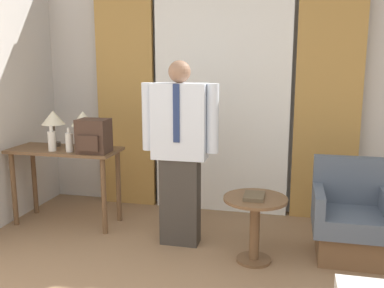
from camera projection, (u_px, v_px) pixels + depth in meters
wall_back at (223, 88)px, 4.67m from camera, size 10.00×0.06×2.70m
curtain_sheer_center at (221, 95)px, 4.56m from camera, size 1.45×0.06×2.58m
curtain_drape_left at (125, 93)px, 4.81m from camera, size 0.66×0.06×2.58m
curtain_drape_right at (328, 97)px, 4.32m from camera, size 0.66×0.06×2.58m
desk at (65, 162)px, 4.31m from camera, size 1.10×0.47×0.78m
table_lamp_left at (53, 119)px, 4.36m from camera, size 0.24×0.24×0.37m
table_lamp_right at (83, 120)px, 4.28m from camera, size 0.24×0.24×0.37m
bottle_near_edge at (69, 142)px, 4.12m from camera, size 0.07×0.07×0.24m
bottle_by_lamp at (52, 141)px, 4.16m from camera, size 0.07×0.07×0.25m
backpack at (94, 136)px, 4.07m from camera, size 0.29×0.25×0.32m
person at (180, 148)px, 3.77m from camera, size 0.69×0.23×1.65m
armchair at (351, 222)px, 3.60m from camera, size 0.63×0.58×0.83m
side_table at (255, 218)px, 3.51m from camera, size 0.52×0.52×0.56m
book at (254, 196)px, 3.46m from camera, size 0.16×0.23×0.03m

